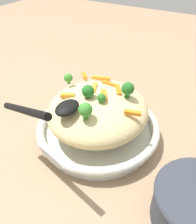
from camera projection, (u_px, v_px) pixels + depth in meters
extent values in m
plane|color=#9E7F60|center=(98.00, 136.00, 0.56)|extent=(2.40, 2.40, 0.00)
cylinder|color=silver|center=(98.00, 132.00, 0.56)|extent=(0.26, 0.26, 0.02)
torus|color=silver|center=(98.00, 125.00, 0.54)|extent=(0.29, 0.29, 0.02)
torus|color=black|center=(98.00, 124.00, 0.54)|extent=(0.28, 0.28, 0.00)
ellipsoid|color=#DBC689|center=(98.00, 110.00, 0.52)|extent=(0.23, 0.22, 0.08)
cube|color=orange|center=(85.00, 76.00, 0.56)|extent=(0.02, 0.02, 0.01)
cube|color=orange|center=(105.00, 94.00, 0.49)|extent=(0.03, 0.03, 0.01)
cube|color=orange|center=(78.00, 108.00, 0.46)|extent=(0.01, 0.03, 0.01)
cube|color=orange|center=(111.00, 84.00, 0.53)|extent=(0.01, 0.04, 0.01)
cube|color=orange|center=(68.00, 95.00, 0.49)|extent=(0.02, 0.03, 0.01)
cube|color=orange|center=(101.00, 78.00, 0.55)|extent=(0.02, 0.04, 0.01)
cube|color=orange|center=(94.00, 88.00, 0.51)|extent=(0.04, 0.02, 0.01)
cube|color=orange|center=(118.00, 90.00, 0.51)|extent=(0.04, 0.03, 0.01)
cube|color=orange|center=(133.00, 113.00, 0.45)|extent=(0.02, 0.03, 0.01)
cylinder|color=#296820|center=(101.00, 102.00, 0.47)|extent=(0.01, 0.01, 0.01)
sphere|color=#2D7A28|center=(101.00, 98.00, 0.46)|extent=(0.02, 0.02, 0.02)
cylinder|color=#377928|center=(69.00, 82.00, 0.54)|extent=(0.01, 0.01, 0.01)
sphere|color=#3D8E33|center=(68.00, 78.00, 0.53)|extent=(0.02, 0.02, 0.02)
cylinder|color=#377928|center=(86.00, 116.00, 0.44)|extent=(0.01, 0.01, 0.01)
sphere|color=#3D8E33|center=(85.00, 110.00, 0.43)|extent=(0.03, 0.03, 0.03)
cylinder|color=#205B1C|center=(88.00, 96.00, 0.48)|extent=(0.01, 0.01, 0.01)
sphere|color=#236B23|center=(88.00, 91.00, 0.47)|extent=(0.03, 0.03, 0.03)
cylinder|color=#205B1C|center=(127.00, 95.00, 0.49)|extent=(0.01, 0.01, 0.01)
sphere|color=#236B23|center=(128.00, 89.00, 0.48)|extent=(0.03, 0.03, 0.03)
ellipsoid|color=black|center=(67.00, 108.00, 0.44)|extent=(0.06, 0.04, 0.02)
cylinder|color=black|center=(24.00, 110.00, 0.38)|extent=(0.07, 0.17, 0.08)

